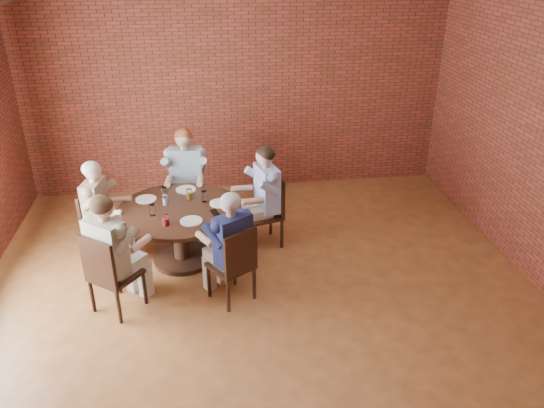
{
  "coord_description": "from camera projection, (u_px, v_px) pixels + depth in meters",
  "views": [
    {
      "loc": [
        -0.55,
        -4.58,
        3.69
      ],
      "look_at": [
        0.21,
        1.0,
        0.87
      ],
      "focal_mm": 35.0,
      "sensor_mm": 36.0,
      "label": 1
    }
  ],
  "objects": [
    {
      "name": "glass_d",
      "position": [
        165.0,
        200.0,
        6.52
      ],
      "size": [
        0.07,
        0.07,
        0.14
      ],
      "primitive_type": "cylinder",
      "color": "white",
      "rests_on": "dining_table"
    },
    {
      "name": "glass_c",
      "position": [
        164.0,
        193.0,
        6.71
      ],
      "size": [
        0.07,
        0.07,
        0.14
      ],
      "primitive_type": "cylinder",
      "color": "white",
      "rests_on": "dining_table"
    },
    {
      "name": "diner_b",
      "position": [
        186.0,
        179.0,
        7.34
      ],
      "size": [
        0.63,
        0.76,
        1.42
      ],
      "primitive_type": null,
      "rotation": [
        0.0,
        0.0,
        -0.08
      ],
      "color": "#88A0AD",
      "rests_on": "floor"
    },
    {
      "name": "plate_c",
      "position": [
        146.0,
        199.0,
        6.68
      ],
      "size": [
        0.26,
        0.26,
        0.01
      ],
      "primitive_type": "cylinder",
      "color": "white",
      "rests_on": "dining_table"
    },
    {
      "name": "chair_e",
      "position": [
        235.0,
        263.0,
        5.82
      ],
      "size": [
        0.59,
        0.59,
        0.94
      ],
      "rotation": [
        0.0,
        0.0,
        3.72
      ],
      "color": "black",
      "rests_on": "floor"
    },
    {
      "name": "smartphone",
      "position": [
        215.0,
        212.0,
        6.36
      ],
      "size": [
        0.12,
        0.17,
        0.01
      ],
      "primitive_type": "cube",
      "rotation": [
        0.0,
        0.0,
        0.3
      ],
      "color": "black",
      "rests_on": "dining_table"
    },
    {
      "name": "glass_a",
      "position": [
        204.0,
        196.0,
        6.61
      ],
      "size": [
        0.07,
        0.07,
        0.14
      ],
      "primitive_type": "cylinder",
      "color": "white",
      "rests_on": "dining_table"
    },
    {
      "name": "diner_d",
      "position": [
        113.0,
        254.0,
        5.63
      ],
      "size": [
        0.87,
        0.89,
        1.39
      ],
      "primitive_type": null,
      "rotation": [
        0.0,
        0.0,
        2.49
      ],
      "color": "gray",
      "rests_on": "floor"
    },
    {
      "name": "plate_d",
      "position": [
        191.0,
        221.0,
        6.16
      ],
      "size": [
        0.26,
        0.26,
        0.01
      ],
      "primitive_type": "cylinder",
      "color": "white",
      "rests_on": "dining_table"
    },
    {
      "name": "wall_back",
      "position": [
        237.0,
        84.0,
        8.12
      ],
      "size": [
        7.0,
        0.0,
        7.0
      ],
      "primitive_type": "plane",
      "rotation": [
        1.57,
        0.0,
        0.0
      ],
      "color": "maroon",
      "rests_on": "ground"
    },
    {
      "name": "diner_e",
      "position": [
        230.0,
        247.0,
        5.81
      ],
      "size": [
        0.8,
        0.83,
        1.33
      ],
      "primitive_type": null,
      "rotation": [
        0.0,
        0.0,
        3.72
      ],
      "color": "#191D46",
      "rests_on": "floor"
    },
    {
      "name": "chair_d",
      "position": [
        108.0,
        272.0,
        5.63
      ],
      "size": [
        0.64,
        0.64,
        0.97
      ],
      "rotation": [
        0.0,
        0.0,
        2.49
      ],
      "color": "black",
      "rests_on": "floor"
    },
    {
      "name": "chair_b",
      "position": [
        188.0,
        188.0,
        7.51
      ],
      "size": [
        0.5,
        0.5,
        0.99
      ],
      "rotation": [
        0.0,
        0.0,
        -0.08
      ],
      "color": "black",
      "rests_on": "floor"
    },
    {
      "name": "plate_a",
      "position": [
        220.0,
        203.0,
        6.58
      ],
      "size": [
        0.26,
        0.26,
        0.01
      ],
      "primitive_type": "cylinder",
      "color": "white",
      "rests_on": "dining_table"
    },
    {
      "name": "chair_c",
      "position": [
        97.0,
        223.0,
        6.65
      ],
      "size": [
        0.5,
        0.5,
        0.93
      ],
      "rotation": [
        0.0,
        0.0,
        1.37
      ],
      "color": "black",
      "rests_on": "floor"
    },
    {
      "name": "dining_table",
      "position": [
        180.0,
        224.0,
        6.57
      ],
      "size": [
        1.52,
        1.52,
        0.75
      ],
      "color": "black",
      "rests_on": "floor"
    },
    {
      "name": "diner_c",
      "position": [
        102.0,
        212.0,
        6.57
      ],
      "size": [
        0.74,
        0.64,
        1.33
      ],
      "primitive_type": null,
      "rotation": [
        0.0,
        0.0,
        1.37
      ],
      "color": "brown",
      "rests_on": "floor"
    },
    {
      "name": "diner_a",
      "position": [
        263.0,
        198.0,
        6.88
      ],
      "size": [
        0.8,
        0.71,
        1.38
      ],
      "primitive_type": null,
      "rotation": [
        0.0,
        0.0,
        -1.31
      ],
      "color": "#4860BD",
      "rests_on": "floor"
    },
    {
      "name": "glass_e",
      "position": [
        152.0,
        210.0,
        6.28
      ],
      "size": [
        0.07,
        0.07,
        0.14
      ],
      "primitive_type": "cylinder",
      "color": "white",
      "rests_on": "dining_table"
    },
    {
      "name": "plate_b",
      "position": [
        186.0,
        189.0,
        6.94
      ],
      "size": [
        0.26,
        0.26,
        0.01
      ],
      "primitive_type": "cylinder",
      "color": "white",
      "rests_on": "dining_table"
    },
    {
      "name": "floor",
      "position": [
        265.0,
        317.0,
        5.78
      ],
      "size": [
        7.0,
        7.0,
        0.0
      ],
      "primitive_type": "plane",
      "color": "#A05F31",
      "rests_on": "ground"
    },
    {
      "name": "glass_b",
      "position": [
        189.0,
        194.0,
        6.66
      ],
      "size": [
        0.07,
        0.07,
        0.14
      ],
      "primitive_type": "cylinder",
      "color": "white",
      "rests_on": "dining_table"
    },
    {
      "name": "glass_f",
      "position": [
        166.0,
        220.0,
        6.05
      ],
      "size": [
        0.07,
        0.07,
        0.14
      ],
      "primitive_type": "cylinder",
      "color": "white",
      "rests_on": "dining_table"
    },
    {
      "name": "chair_a",
      "position": [
        269.0,
        208.0,
        6.99
      ],
      "size": [
        0.55,
        0.55,
        0.96
      ],
      "rotation": [
        0.0,
        0.0,
        -1.31
      ],
      "color": "black",
      "rests_on": "floor"
    }
  ]
}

